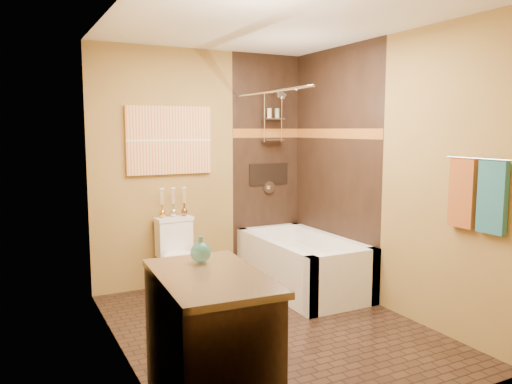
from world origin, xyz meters
TOP-DOWN VIEW (x-y plane):
  - floor at (0.00, 0.00)m, footprint 3.00×3.00m
  - wall_left at (-1.20, 0.00)m, footprint 0.02×3.00m
  - wall_right at (1.20, 0.00)m, footprint 0.02×3.00m
  - wall_back at (0.00, 1.50)m, footprint 2.40×0.02m
  - wall_front at (0.00, -1.50)m, footprint 2.40×0.02m
  - ceiling at (0.00, 0.00)m, footprint 3.00×3.00m
  - alcove_tile_back at (0.78, 1.49)m, footprint 0.85×0.01m
  - alcove_tile_right at (1.19, 0.75)m, footprint 0.01×1.50m
  - mosaic_band_back at (0.78, 1.48)m, footprint 0.85×0.01m
  - mosaic_band_right at (1.18, 0.75)m, footprint 0.01×1.50m
  - alcove_niche at (0.80, 1.48)m, footprint 0.50×0.01m
  - shower_fixtures at (0.80, 1.38)m, footprint 0.24×0.33m
  - curtain_rod at (0.40, 0.75)m, footprint 0.03×1.55m
  - towel_bar at (1.15, -1.05)m, footprint 0.02×0.55m
  - towel_teal at (1.16, -1.18)m, footprint 0.05×0.22m
  - towel_rust at (1.16, -0.92)m, footprint 0.05×0.22m
  - sunset_painting at (-0.37, 1.48)m, footprint 0.90×0.04m
  - vanity_mirror at (-1.19, -0.97)m, footprint 0.01×1.00m
  - bathtub at (0.80, 0.75)m, footprint 0.80×1.50m
  - toilet at (-0.37, 1.22)m, footprint 0.40×0.58m
  - vanity at (-0.92, -0.97)m, footprint 0.64×0.99m
  - teal_bottle at (-0.87, -0.71)m, footprint 0.15×0.15m
  - bud_vases at (-0.37, 1.39)m, footprint 0.30×0.06m

SIDE VIEW (x-z plane):
  - floor at x=0.00m, z-range 0.00..0.00m
  - bathtub at x=0.80m, z-range -0.05..0.50m
  - toilet at x=-0.37m, z-range 0.00..0.76m
  - vanity at x=-0.92m, z-range 0.00..0.85m
  - bud_vases at x=-0.37m, z-range 0.77..1.07m
  - teal_bottle at x=-0.87m, z-range 0.83..1.03m
  - alcove_niche at x=0.80m, z-range 1.02..1.27m
  - towel_teal at x=1.16m, z-range 0.92..1.44m
  - towel_rust at x=1.16m, z-range 0.92..1.44m
  - wall_left at x=-1.20m, z-range 0.00..2.50m
  - wall_right at x=1.20m, z-range 0.00..2.50m
  - wall_back at x=0.00m, z-range 0.00..2.50m
  - wall_front at x=0.00m, z-range 0.00..2.50m
  - alcove_tile_back at x=0.78m, z-range 0.00..2.50m
  - alcove_tile_right at x=1.19m, z-range 0.00..2.50m
  - towel_bar at x=1.15m, z-range 1.44..1.46m
  - vanity_mirror at x=-1.19m, z-range 1.05..1.95m
  - sunset_painting at x=-0.37m, z-range 1.20..1.90m
  - mosaic_band_back at x=0.78m, z-range 1.57..1.67m
  - mosaic_band_right at x=1.18m, z-range 1.57..1.67m
  - shower_fixtures at x=0.80m, z-range 1.08..2.25m
  - curtain_rod at x=0.40m, z-range 2.01..2.03m
  - ceiling at x=0.00m, z-range 2.50..2.50m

